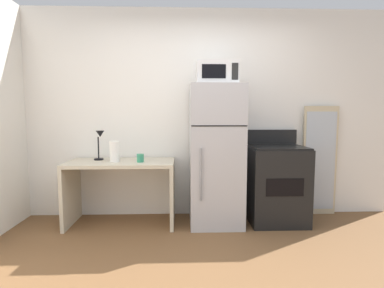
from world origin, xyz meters
name	(u,v)px	position (x,y,z in m)	size (l,w,h in m)	color
ground_plane	(209,284)	(0.00, 0.00, 0.00)	(12.00, 12.00, 0.00)	brown
wall_back_white	(198,114)	(0.00, 1.70, 1.30)	(5.00, 0.10, 2.60)	white
desk	(122,180)	(-0.91, 1.33, 0.53)	(1.23, 0.61, 0.75)	beige
desk_lamp	(100,140)	(-1.18, 1.42, 0.99)	(0.14, 0.12, 0.35)	black
paper_towel_roll	(115,152)	(-0.98, 1.28, 0.87)	(0.11, 0.11, 0.24)	white
coffee_mug	(140,158)	(-0.68, 1.24, 0.80)	(0.08, 0.08, 0.10)	#338C66
refrigerator	(216,155)	(0.20, 1.32, 0.82)	(0.61, 0.65, 1.63)	#B7B7BC
microwave	(217,73)	(0.20, 1.30, 1.76)	(0.46, 0.35, 0.26)	silver
oven_range	(276,184)	(0.93, 1.33, 0.47)	(0.66, 0.61, 1.10)	black
leaning_mirror	(320,161)	(1.57, 1.59, 0.70)	(0.44, 0.03, 1.40)	#C6B793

